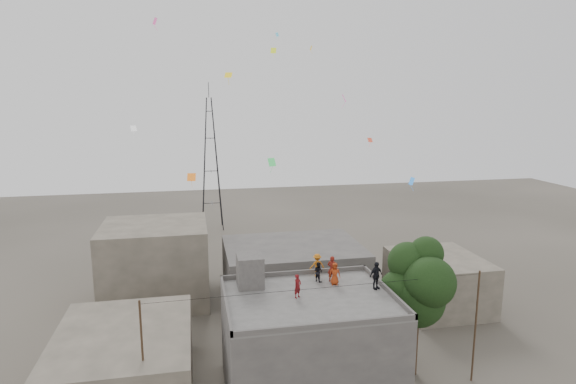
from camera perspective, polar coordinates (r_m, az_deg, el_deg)
name	(u,v)px	position (r m, az deg, el deg)	size (l,w,h in m)	color
main_building	(309,345)	(30.61, 2.47, -17.68)	(10.00, 8.00, 6.10)	#4A4745
parapet	(309,296)	(29.22, 2.52, -12.16)	(10.00, 8.00, 0.30)	#4A4745
stair_head_box	(250,271)	(30.75, -4.52, -9.28)	(1.60, 1.80, 2.00)	#4A4745
neighbor_west	(124,363)	(32.47, -18.81, -18.63)	(8.00, 10.00, 4.00)	#595246
neighbor_north	(293,272)	(43.70, 0.60, -9.46)	(12.00, 9.00, 5.00)	#4A4745
neighbor_northwest	(156,263)	(44.54, -15.40, -8.10)	(9.00, 8.00, 7.00)	#595246
neighbor_east	(438,282)	(44.31, 17.34, -10.10)	(7.00, 8.00, 4.40)	#595246
tree	(419,285)	(32.24, 15.30, -10.58)	(4.90, 4.60, 9.10)	black
utility_line	(322,343)	(29.29, 4.09, -17.38)	(20.12, 0.62, 7.40)	black
transmission_tower	(211,164)	(66.69, -9.14, 3.30)	(2.97, 2.97, 20.01)	black
person_red_adult	(332,269)	(31.52, 5.25, -9.06)	(0.63, 0.41, 1.72)	maroon
person_orange_child	(335,274)	(31.12, 5.57, -9.60)	(0.70, 0.46, 1.44)	#A23512
person_dark_child	(318,272)	(31.58, 3.60, -9.41)	(0.63, 0.49, 1.29)	black
person_dark_adult	(376,275)	(30.72, 10.40, -9.71)	(1.03, 0.43, 1.75)	black
person_orange_adult	(317,265)	(32.38, 3.47, -8.64)	(1.00, 0.57, 1.55)	#CA6D17
person_red_child	(298,286)	(29.05, 1.15, -11.09)	(0.52, 0.34, 1.43)	maroon
kites	(286,116)	(33.13, -0.19, 8.98)	(19.88, 13.00, 11.62)	orange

